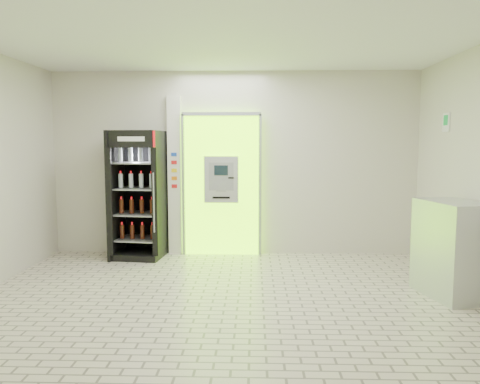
{
  "coord_description": "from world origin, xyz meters",
  "views": [
    {
      "loc": [
        0.33,
        -5.21,
        1.84
      ],
      "look_at": [
        0.14,
        1.2,
        1.16
      ],
      "focal_mm": 35.0,
      "sensor_mm": 36.0,
      "label": 1
    }
  ],
  "objects": [
    {
      "name": "ground",
      "position": [
        0.0,
        0.0,
        0.0
      ],
      "size": [
        6.0,
        6.0,
        0.0
      ],
      "primitive_type": "plane",
      "color": "beige",
      "rests_on": "ground"
    },
    {
      "name": "room_shell",
      "position": [
        0.0,
        0.0,
        1.84
      ],
      "size": [
        6.0,
        6.0,
        6.0
      ],
      "color": "beige",
      "rests_on": "ground"
    },
    {
      "name": "atm_assembly",
      "position": [
        -0.2,
        2.41,
        1.17
      ],
      "size": [
        1.3,
        0.24,
        2.33
      ],
      "color": "#83FF01",
      "rests_on": "ground"
    },
    {
      "name": "pillar",
      "position": [
        -0.98,
        2.45,
        1.3
      ],
      "size": [
        0.22,
        0.11,
        2.6
      ],
      "color": "silver",
      "rests_on": "ground"
    },
    {
      "name": "beverage_cooler",
      "position": [
        -1.52,
        2.16,
        0.97
      ],
      "size": [
        0.83,
        0.77,
        2.03
      ],
      "rotation": [
        0.0,
        0.0,
        -0.11
      ],
      "color": "black",
      "rests_on": "ground"
    },
    {
      "name": "steel_cabinet",
      "position": [
        2.7,
        0.34,
        0.58
      ],
      "size": [
        0.77,
        0.97,
        1.15
      ],
      "rotation": [
        0.0,
        0.0,
        0.23
      ],
      "color": "#B5B8BE",
      "rests_on": "ground"
    },
    {
      "name": "exit_sign",
      "position": [
        2.99,
        1.4,
        2.12
      ],
      "size": [
        0.02,
        0.22,
        0.26
      ],
      "color": "white",
      "rests_on": "room_shell"
    }
  ]
}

